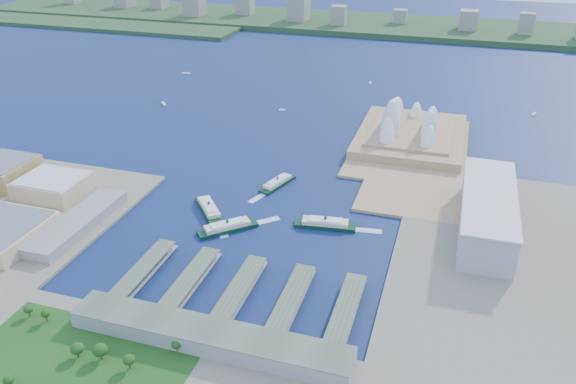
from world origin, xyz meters
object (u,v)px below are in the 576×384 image
(toaster_building, at_px, (487,212))
(ferry_c, at_px, (227,225))
(ferry_d, at_px, (325,222))
(ferry_a, at_px, (209,207))
(opera_house, at_px, (413,118))
(ferry_b, at_px, (278,181))

(toaster_building, relative_size, ferry_c, 2.72)
(toaster_building, bearing_deg, ferry_d, -165.91)
(toaster_building, relative_size, ferry_a, 2.74)
(ferry_a, relative_size, ferry_d, 0.99)
(opera_house, xyz_separation_m, ferry_c, (-137.78, -268.88, -26.62))
(ferry_a, bearing_deg, ferry_b, 17.74)
(ferry_c, relative_size, ferry_d, 0.99)
(opera_house, xyz_separation_m, ferry_b, (-122.32, -167.50, -27.16))
(toaster_building, xyz_separation_m, ferry_d, (-142.61, -35.80, -15.08))
(ferry_a, xyz_separation_m, ferry_b, (46.63, 74.45, -0.52))
(opera_house, distance_m, ferry_c, 303.29)
(opera_house, bearing_deg, toaster_building, -65.77)
(ferry_d, bearing_deg, toaster_building, -83.34)
(opera_house, bearing_deg, ferry_b, -126.14)
(ferry_a, height_order, ferry_d, ferry_d)
(toaster_building, relative_size, ferry_b, 3.03)
(ferry_b, distance_m, ferry_c, 102.55)
(opera_house, relative_size, ferry_d, 3.14)
(opera_house, relative_size, toaster_building, 1.16)
(ferry_a, bearing_deg, opera_house, 14.88)
(toaster_building, bearing_deg, ferry_a, -170.80)
(opera_house, height_order, toaster_building, opera_house)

